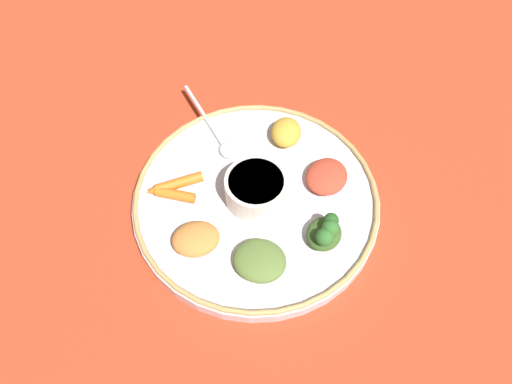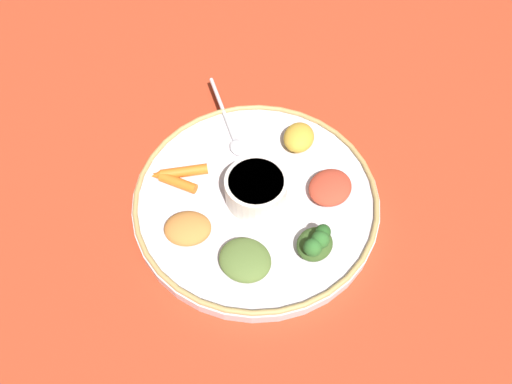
% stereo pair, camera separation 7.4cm
% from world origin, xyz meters
% --- Properties ---
extents(ground_plane, '(2.40, 2.40, 0.00)m').
position_xyz_m(ground_plane, '(0.00, 0.00, 0.00)').
color(ground_plane, '#B7381E').
extents(platter, '(0.38, 0.38, 0.02)m').
position_xyz_m(platter, '(0.00, 0.00, 0.01)').
color(platter, silver).
rests_on(platter, ground_plane).
extents(platter_rim, '(0.38, 0.38, 0.01)m').
position_xyz_m(platter_rim, '(0.00, 0.00, 0.02)').
color(platter_rim, tan).
rests_on(platter_rim, platter).
extents(center_bowl, '(0.09, 0.09, 0.05)m').
position_xyz_m(center_bowl, '(0.00, 0.00, 0.05)').
color(center_bowl, silver).
rests_on(center_bowl, platter).
extents(spoon, '(0.06, 0.18, 0.01)m').
position_xyz_m(spoon, '(0.04, 0.14, 0.03)').
color(spoon, silver).
rests_on(spoon, platter).
extents(greens_pile, '(0.07, 0.07, 0.05)m').
position_xyz_m(greens_pile, '(0.02, -0.12, 0.04)').
color(greens_pile, '#385623').
rests_on(greens_pile, platter).
extents(carrot_near_spoon, '(0.09, 0.05, 0.02)m').
position_xyz_m(carrot_near_spoon, '(-0.08, 0.10, 0.03)').
color(carrot_near_spoon, orange).
rests_on(carrot_near_spoon, platter).
extents(carrot_outer, '(0.06, 0.07, 0.02)m').
position_xyz_m(carrot_outer, '(-0.09, 0.09, 0.03)').
color(carrot_outer, orange).
rests_on(carrot_outer, platter).
extents(mound_berbere_red, '(0.09, 0.08, 0.02)m').
position_xyz_m(mound_berbere_red, '(0.10, -0.05, 0.03)').
color(mound_berbere_red, '#B73D28').
rests_on(mound_berbere_red, platter).
extents(mound_lentil_yellow, '(0.08, 0.08, 0.03)m').
position_xyz_m(mound_lentil_yellow, '(0.11, 0.05, 0.04)').
color(mound_lentil_yellow, gold).
rests_on(mound_lentil_yellow, platter).
extents(mound_squash, '(0.09, 0.08, 0.03)m').
position_xyz_m(mound_squash, '(-0.12, 0.00, 0.03)').
color(mound_squash, '#C67A38').
rests_on(mound_squash, platter).
extents(mound_collards, '(0.10, 0.10, 0.02)m').
position_xyz_m(mound_collards, '(-0.07, -0.09, 0.03)').
color(mound_collards, '#567033').
rests_on(mound_collards, platter).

